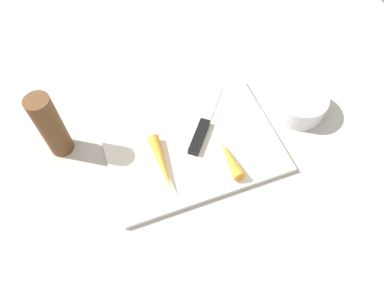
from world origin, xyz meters
name	(u,v)px	position (x,y,z in m)	size (l,w,h in m)	color
ground_plane	(192,147)	(0.00, 0.00, 0.00)	(1.40, 1.40, 0.00)	#ADA8A0
cutting_board	(192,146)	(0.00, 0.00, 0.01)	(0.36, 0.26, 0.01)	silver
knife	(201,132)	(-0.03, -0.02, 0.02)	(0.14, 0.17, 0.01)	#B7B7BC
carrot_long	(162,164)	(0.08, 0.03, 0.02)	(0.03, 0.03, 0.14)	orange
carrot_short	(230,158)	(-0.06, 0.07, 0.03)	(0.03, 0.03, 0.09)	orange
small_bowl	(300,104)	(-0.26, -0.01, 0.02)	(0.12, 0.12, 0.05)	silver
pepper_grinder	(51,126)	(0.26, -0.09, 0.08)	(0.05, 0.05, 0.16)	brown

